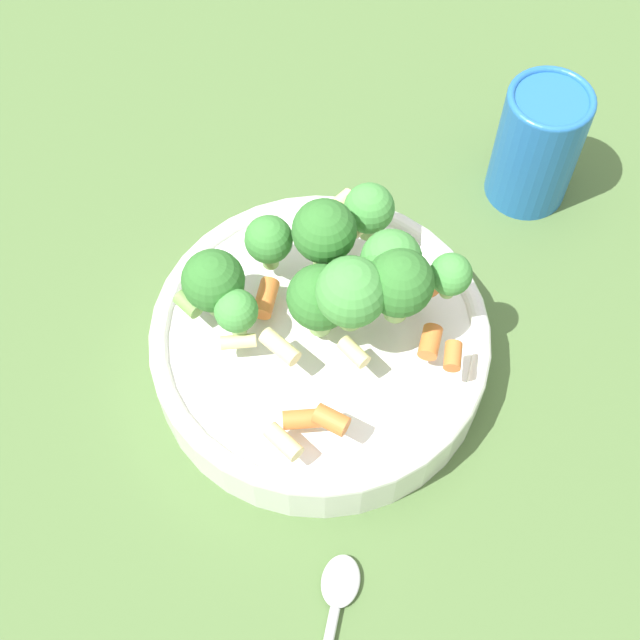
% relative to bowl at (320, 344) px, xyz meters
% --- Properties ---
extents(ground_plane, '(3.00, 3.00, 0.00)m').
position_rel_bowl_xyz_m(ground_plane, '(0.00, 0.00, -0.03)').
color(ground_plane, '#4C6B38').
extents(bowl, '(0.25, 0.25, 0.05)m').
position_rel_bowl_xyz_m(bowl, '(0.00, 0.00, 0.00)').
color(bowl, white).
rests_on(bowl, ground_plane).
extents(pasta_salad, '(0.17, 0.18, 0.09)m').
position_rel_bowl_xyz_m(pasta_salad, '(-0.00, 0.02, 0.07)').
color(pasta_salad, '#8CB766').
rests_on(pasta_salad, bowl).
extents(cup, '(0.07, 0.07, 0.11)m').
position_rel_bowl_xyz_m(cup, '(-0.03, 0.24, 0.03)').
color(cup, '#2366B2').
rests_on(cup, ground_plane).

